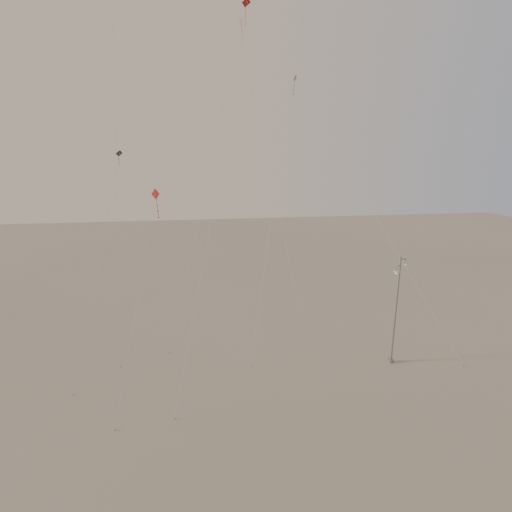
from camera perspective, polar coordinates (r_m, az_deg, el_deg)
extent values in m
plane|color=#9D9382|center=(30.86, 4.21, -18.89)|extent=(160.00, 160.00, 0.00)
cylinder|color=gray|center=(36.25, 18.71, -13.97)|extent=(0.44, 0.44, 0.30)
cylinder|color=gray|center=(34.45, 19.29, -7.57)|extent=(0.21, 0.18, 9.01)
cylinder|color=gray|center=(33.09, 19.99, -0.22)|extent=(0.14, 0.14, 0.18)
cylinder|color=gray|center=(33.28, 20.30, -0.43)|extent=(0.50, 0.16, 0.07)
cylinder|color=gray|center=(33.47, 20.61, -0.64)|extent=(0.06, 0.06, 0.30)
ellipsoid|color=beige|center=(33.51, 20.59, -0.89)|extent=(0.52, 0.52, 0.18)
cylinder|color=gray|center=(32.96, 19.71, -1.33)|extent=(0.50, 0.45, 0.07)
cylinder|color=gray|center=(32.74, 19.49, -1.78)|extent=(0.06, 0.06, 0.40)
ellipsoid|color=beige|center=(32.80, 19.46, -2.11)|extent=(0.52, 0.52, 0.18)
cylinder|color=beige|center=(36.23, -19.51, 16.59)|extent=(0.53, 9.94, 37.47)
cylinder|color=gray|center=(35.63, -18.78, -14.69)|extent=(0.06, 0.06, 0.10)
cylinder|color=beige|center=(28.19, -5.33, 10.98)|extent=(7.14, 9.66, 30.44)
cylinder|color=gray|center=(28.82, -11.55, -21.77)|extent=(0.06, 0.06, 0.10)
cylinder|color=beige|center=(36.65, 3.81, 17.20)|extent=(7.64, 13.36, 37.33)
cylinder|color=gray|center=(33.88, -0.74, -15.45)|extent=(0.06, 0.06, 0.10)
cube|color=maroon|center=(26.83, -14.17, 8.57)|extent=(0.57, 0.51, 0.73)
cylinder|color=maroon|center=(27.07, -13.88, 6.57)|extent=(0.12, 0.19, 1.30)
cylinder|color=beige|center=(26.79, -16.83, -7.47)|extent=(3.03, 3.93, 14.35)
cylinder|color=gray|center=(28.82, -19.47, -22.37)|extent=(0.06, 0.06, 0.10)
cube|color=#302B28|center=(43.78, 5.60, 23.98)|extent=(0.24, 0.77, 0.73)
cylinder|color=#302B28|center=(43.53, 5.41, 22.74)|extent=(0.19, 0.12, 1.29)
cylinder|color=beige|center=(37.98, 16.10, 6.63)|extent=(10.91, 15.46, 24.18)
cylinder|color=gray|center=(37.94, 27.51, -13.75)|extent=(0.06, 0.06, 0.10)
cube|color=#975319|center=(49.11, -2.22, 30.43)|extent=(0.26, 0.90, 0.87)
cylinder|color=#975319|center=(48.84, -2.01, 29.12)|extent=(0.24, 0.06, 1.54)
cylinder|color=beige|center=(44.01, 2.11, 12.26)|extent=(5.40, 7.41, 30.41)
cylinder|color=gray|center=(44.34, 6.28, -8.02)|extent=(0.06, 0.06, 0.10)
cube|color=#302B28|center=(35.47, -18.96, 13.70)|extent=(0.54, 0.18, 0.54)
cylinder|color=#302B28|center=(35.61, -18.99, 12.72)|extent=(0.09, 0.12, 0.74)
cylinder|color=beige|center=(33.04, -21.69, -1.41)|extent=(3.27, 7.91, 16.90)
cylinder|color=gray|center=(33.23, -24.66, -17.56)|extent=(0.06, 0.06, 0.10)
cube|color=maroon|center=(51.16, -1.40, 32.49)|extent=(1.00, 0.27, 0.96)
cylinder|color=maroon|center=(50.86, -1.50, 30.93)|extent=(0.16, 0.28, 1.96)
cylinder|color=beige|center=(40.36, -6.31, 13.63)|extent=(9.05, 15.87, 32.72)
cylinder|color=gray|center=(36.64, -12.26, -13.35)|extent=(0.06, 0.06, 0.10)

